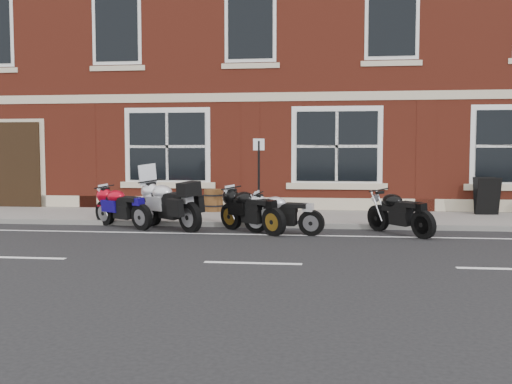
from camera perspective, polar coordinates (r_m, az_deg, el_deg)
ground at (r=12.26m, az=1.41°, el=-4.44°), size 80.00×80.00×0.00m
sidewalk at (r=15.22m, az=2.47°, el=-2.57°), size 30.00×3.00×0.12m
kerb at (r=13.66m, az=1.97°, el=-3.32°), size 30.00×0.16×0.12m
pub_building at (r=22.99m, az=3.96°, el=14.52°), size 24.00×12.00×12.00m
moto_touring_silver at (r=13.54m, az=-8.69°, el=-1.06°), size 1.85×1.60×1.52m
moto_sport_red at (r=14.00m, az=-13.20°, el=-1.36°), size 1.76×1.18×0.90m
moto_sport_black at (r=12.79m, az=-0.46°, el=-1.71°), size 1.64×1.42×0.92m
moto_sport_silver at (r=12.56m, az=2.64°, el=-2.05°), size 1.81×0.61×0.83m
moto_naked_black at (r=12.85m, az=14.16°, el=-1.88°), size 1.28×1.66×0.89m
a_board_sign at (r=16.58m, az=22.08°, el=-0.35°), size 0.63×0.44×1.01m
barrel_planter at (r=16.27m, az=-4.27°, el=-0.83°), size 0.56×0.56×0.63m
parking_sign at (r=13.92m, az=0.28°, el=1.86°), size 0.27×0.13×2.01m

